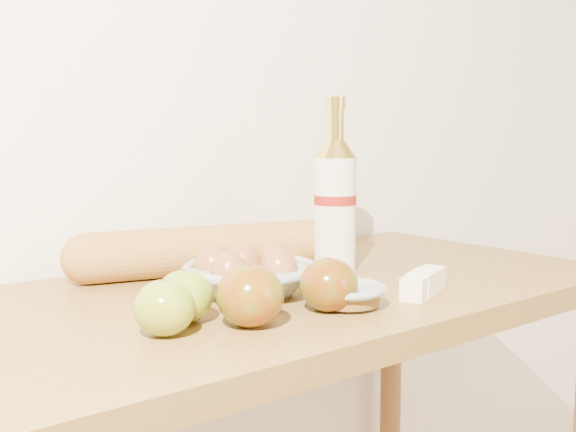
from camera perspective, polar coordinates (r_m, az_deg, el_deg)
The scene contains 13 objects.
back_wall at distance 1.43m, azimuth -9.38°, elevation 12.68°, with size 3.50×0.02×2.60m, color white.
table at distance 1.21m, azimuth -0.91°, elevation -11.38°, with size 1.20×0.60×0.90m.
bourbon_bottle at distance 1.30m, azimuth 3.75°, elevation 1.21°, with size 0.08×0.08×0.31m.
cream_bottle at distance 1.38m, azimuth 3.51°, elevation -0.81°, with size 0.09×0.09×0.15m.
egg_bowl at distance 1.13m, azimuth -3.05°, elevation -4.65°, with size 0.27×0.27×0.08m.
baguette at distance 1.28m, azimuth -6.08°, elevation -2.65°, with size 0.52×0.22×0.09m.
apple_yellowgreen at distance 0.92m, azimuth -9.75°, elevation -7.16°, with size 0.10×0.10×0.07m.
apple_redgreen_front at distance 0.95m, azimuth -3.00°, elevation -6.31°, with size 0.11×0.11×0.08m.
apple_redgreen_right at distance 1.02m, azimuth 3.23°, elevation -5.45°, with size 0.10×0.10×0.08m.
sugar_bowl at distance 1.05m, azimuth 4.69°, elevation -6.26°, with size 0.15×0.15×0.03m.
syrup_bowl at distance 1.08m, azimuth 4.51°, elevation -6.13°, with size 0.11×0.11×0.03m.
butter_stick at distance 1.15m, azimuth 10.66°, elevation -5.22°, with size 0.13×0.08×0.04m.
apple_extra at distance 0.98m, azimuth -8.18°, elevation -6.30°, with size 0.10×0.10×0.07m.
Camera 1 is at (-0.71, 0.28, 1.16)m, focal length 45.00 mm.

